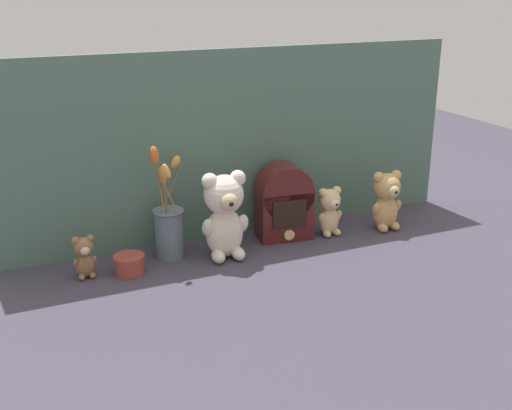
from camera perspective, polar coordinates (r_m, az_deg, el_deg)
The scene contains 9 objects.
ground_plane at distance 2.01m, azimuth 0.23°, elevation -4.03°, with size 4.00×4.00×0.00m, color #3D3847.
backdrop_wall at distance 2.06m, azimuth -1.68°, elevation 5.41°, with size 1.55×0.02×0.60m.
teddy_bear_large at distance 1.91m, azimuth -2.80°, elevation -0.77°, with size 0.15×0.14×0.27m.
teddy_bear_medium at distance 2.19m, azimuth 11.54°, elevation 0.51°, with size 0.11×0.10×0.20m.
teddy_bear_small at distance 2.11m, azimuth 6.56°, elevation -0.46°, with size 0.09×0.08×0.16m.
teddy_bear_tiny at distance 1.87m, azimuth -15.01°, elevation -4.39°, with size 0.07×0.06×0.13m.
flower_vase at distance 1.94m, azimuth -7.76°, elevation -1.78°, with size 0.13×0.16×0.36m.
vintage_radio at distance 2.07m, azimuth 2.50°, elevation 0.29°, with size 0.19×0.13×0.25m.
decorative_tin_tall at distance 1.88m, azimuth -11.17°, elevation -5.22°, with size 0.09×0.09×0.06m.
Camera 1 is at (-0.76, -1.68, 0.81)m, focal length 45.00 mm.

